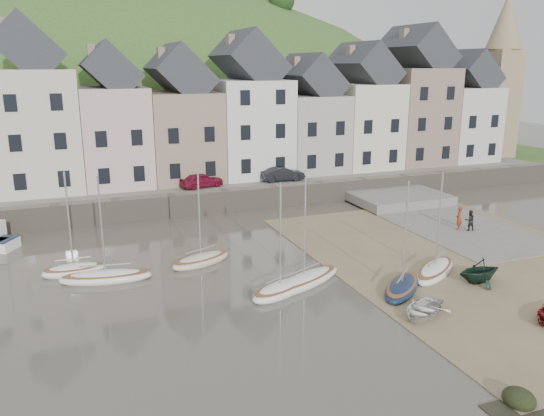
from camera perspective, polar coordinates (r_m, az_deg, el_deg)
name	(u,v)px	position (r m, az deg, el deg)	size (l,w,h in m)	color
ground	(311,286)	(30.24, 4.13, -8.25)	(160.00, 160.00, 0.00)	#454136
quay_land	(186,170)	(59.39, -9.07, 3.93)	(90.00, 30.00, 1.50)	#365B24
quay_street	(213,185)	(48.26, -6.20, 2.47)	(70.00, 7.00, 0.10)	slate
seawall	(225,201)	(45.12, -5.03, 0.78)	(70.00, 1.20, 1.80)	slate
beach	(471,261)	(36.03, 20.26, -5.25)	(18.00, 26.00, 0.06)	#746246
slipway	(441,220)	(44.30, 17.45, -1.26)	(8.00, 18.00, 0.12)	slate
hillside	(123,256)	(90.46, -15.49, -4.93)	(134.40, 84.00, 84.00)	#365B24
townhouse_terrace	(220,115)	(51.18, -5.49, 9.75)	(61.05, 8.00, 13.93)	white
church_spire	(501,72)	(67.64, 23.03, 13.08)	(4.00, 4.00, 18.00)	#997F60
sailboat_0	(106,277)	(32.20, -17.14, -6.93)	(5.31, 2.33, 6.32)	white
sailboat_1	(74,270)	(33.81, -20.19, -6.13)	(3.62, 1.61, 6.32)	white
sailboat_2	(201,260)	(33.59, -7.52, -5.44)	(4.32, 2.85, 6.32)	beige
sailboat_3	(280,289)	(29.11, 0.87, -8.59)	(4.20, 3.09, 6.32)	white
sailboat_4	(304,281)	(30.30, 3.39, -7.66)	(5.84, 3.79, 6.32)	white
sailboat_5	(402,287)	(30.24, 13.54, -8.11)	(4.25, 4.09, 6.32)	#12203A
sailboat_6	(435,270)	(33.11, 16.82, -6.30)	(4.89, 4.06, 6.32)	white
rowboat_white	(423,309)	(27.65, 15.61, -10.26)	(2.15, 3.02, 0.62)	silver
rowboat_green	(479,270)	(32.43, 21.04, -6.16)	(2.32, 2.69, 1.42)	black
person_red	(459,218)	(41.84, 19.13, -1.00)	(0.64, 0.42, 1.75)	maroon
person_dark	(470,220)	(41.94, 20.14, -1.22)	(0.74, 0.58, 1.52)	black
car_left	(202,180)	(46.86, -7.44, 2.93)	(1.51, 3.76, 1.28)	maroon
car_right	(282,174)	(49.12, 1.11, 3.62)	(1.40, 4.00, 1.32)	black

